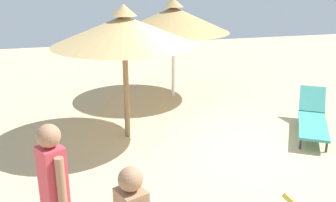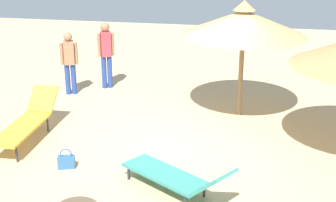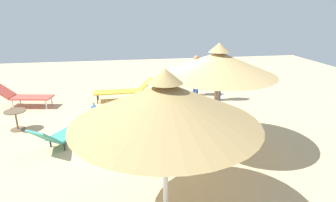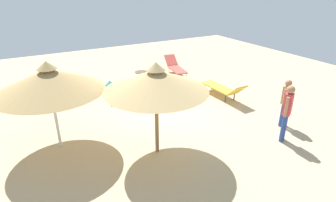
{
  "view_description": "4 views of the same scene",
  "coord_description": "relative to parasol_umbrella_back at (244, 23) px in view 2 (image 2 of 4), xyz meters",
  "views": [
    {
      "loc": [
        -6.29,
        2.7,
        3.17
      ],
      "look_at": [
        0.61,
        0.83,
        0.81
      ],
      "focal_mm": 41.0,
      "sensor_mm": 36.0,
      "label": 1
    },
    {
      "loc": [
        1.31,
        -9.12,
        4.21
      ],
      "look_at": [
        -0.44,
        0.09,
        0.78
      ],
      "focal_mm": 51.93,
      "sensor_mm": 36.0,
      "label": 2
    },
    {
      "loc": [
        7.31,
        -0.68,
        3.45
      ],
      "look_at": [
        0.42,
        0.47,
        1.11
      ],
      "focal_mm": 30.28,
      "sensor_mm": 36.0,
      "label": 3
    },
    {
      "loc": [
        3.98,
        7.62,
        4.55
      ],
      "look_at": [
        -0.26,
        0.04,
        0.73
      ],
      "focal_mm": 29.63,
      "sensor_mm": 36.0,
      "label": 4
    }
  ],
  "objects": [
    {
      "name": "ground",
      "position": [
        -0.96,
        -1.59,
        -2.22
      ],
      "size": [
        24.0,
        24.0,
        0.1
      ],
      "primitive_type": "cube",
      "color": "tan"
    },
    {
      "name": "parasol_umbrella_back",
      "position": [
        0.0,
        0.0,
        0.0
      ],
      "size": [
        2.77,
        2.77,
        2.66
      ],
      "color": "olive",
      "rests_on": "ground"
    },
    {
      "name": "lounge_chair_edge",
      "position": [
        -0.8,
        -3.79,
        -1.84
      ],
      "size": [
        2.05,
        1.59,
        0.74
      ],
      "color": "teal",
      "rests_on": "ground"
    },
    {
      "name": "lounge_chair_near_left",
      "position": [
        -4.21,
        -2.2,
        -1.76
      ],
      "size": [
        0.61,
        2.25,
        0.83
      ],
      "color": "gold",
      "rests_on": "ground"
    },
    {
      "name": "person_standing_near_right",
      "position": [
        -4.4,
        0.66,
        -1.24
      ],
      "size": [
        0.42,
        0.3,
        1.63
      ],
      "color": "navy",
      "rests_on": "ground"
    },
    {
      "name": "person_standing_front",
      "position": [
        -3.62,
        1.33,
        -1.14
      ],
      "size": [
        0.41,
        0.31,
        1.79
      ],
      "color": "navy",
      "rests_on": "ground"
    },
    {
      "name": "handbag",
      "position": [
        -2.96,
        -3.26,
        -2.04
      ],
      "size": [
        0.34,
        0.25,
        0.38
      ],
      "color": "#336699",
      "rests_on": "ground"
    }
  ]
}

